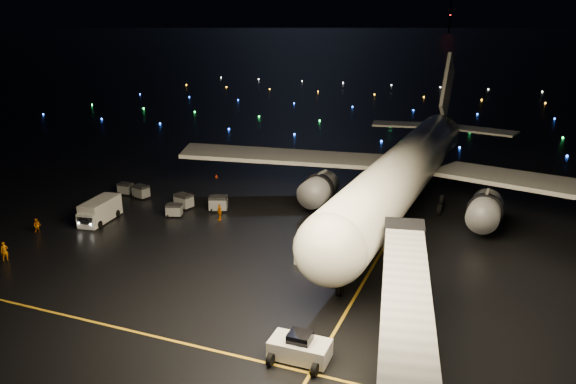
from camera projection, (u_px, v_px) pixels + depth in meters
name	position (u px, v px, depth m)	size (l,w,h in m)	color
ground	(472.00, 57.00, 316.49)	(2000.00, 2000.00, 0.00)	black
lane_centre	(388.00, 240.00, 59.49)	(0.25, 80.00, 0.02)	gold
lane_cross	(103.00, 324.00, 43.24)	(60.00, 0.25, 0.02)	gold
airliner	(413.00, 137.00, 67.99)	(60.57, 57.54, 17.16)	silver
pushback_tug	(300.00, 346.00, 38.67)	(4.16, 2.18, 1.98)	silver
belt_loader	(317.00, 252.00, 52.88)	(5.91, 1.61, 2.86)	silver
service_truck	(101.00, 210.00, 64.52)	(2.24, 7.09, 2.61)	silver
crew_a	(4.00, 251.00, 54.23)	(0.69, 0.45, 1.90)	orange
crew_b	(37.00, 226.00, 61.18)	(0.79, 0.61, 1.62)	orange
crew_c	(220.00, 212.00, 64.93)	(1.12, 0.46, 1.90)	orange
safety_cone_0	(350.00, 217.00, 65.32)	(0.49, 0.49, 0.56)	#FF3C13
safety_cone_1	(323.00, 197.00, 72.56)	(0.49, 0.49, 0.56)	#FF3C13
safety_cone_2	(300.00, 199.00, 71.83)	(0.40, 0.40, 0.46)	#FF3C13
safety_cone_3	(216.00, 176.00, 82.07)	(0.47, 0.47, 0.54)	#FF3C13
radio_mast	(451.00, 7.00, 718.05)	(1.80, 1.80, 64.00)	black
taxiway_lights	(415.00, 106.00, 144.35)	(164.00, 92.00, 0.36)	black
baggage_cart_0	(218.00, 203.00, 68.04)	(2.16, 1.51, 1.83)	gray
baggage_cart_1	(184.00, 201.00, 69.00)	(2.09, 1.46, 1.77)	gray
baggage_cart_2	(174.00, 210.00, 66.16)	(1.78, 1.24, 1.51)	gray
baggage_cart_3	(126.00, 189.00, 74.34)	(1.79, 1.25, 1.52)	gray
baggage_cart_4	(141.00, 192.00, 72.82)	(1.98, 1.38, 1.68)	gray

